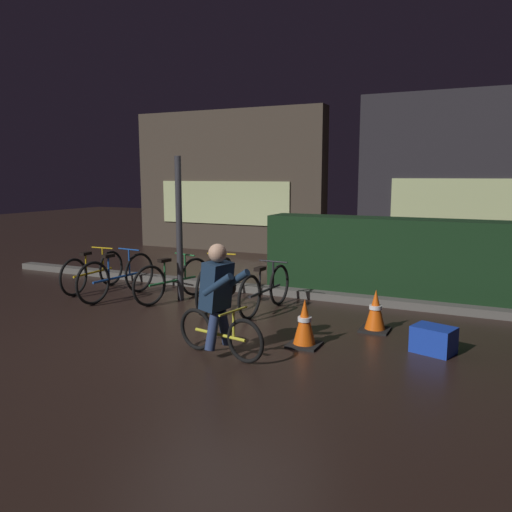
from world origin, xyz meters
TOP-DOWN VIEW (x-y plane):
  - ground_plane at (0.00, 0.00)m, footprint 40.00×40.00m
  - sidewalk_curb at (0.00, 2.20)m, footprint 12.00×0.24m
  - hedge_row at (1.80, 3.10)m, footprint 4.80×0.70m
  - storefront_left at (-3.41, 6.50)m, footprint 5.28×0.54m
  - storefront_right at (2.63, 7.20)m, footprint 5.40×0.54m
  - street_post at (-1.42, 1.20)m, footprint 0.10×0.10m
  - parked_bike_leftmost at (-3.16, 1.14)m, footprint 0.46×1.56m
  - parked_bike_left_mid at (-2.41, 0.87)m, footprint 0.46×1.67m
  - parked_bike_center_left at (-1.50, 1.11)m, footprint 0.52×1.52m
  - parked_bike_center_right at (-0.68, 1.04)m, footprint 0.47×1.67m
  - parked_bike_right_mid at (0.11, 1.11)m, footprint 0.46×1.56m
  - traffic_cone_near at (1.16, -0.10)m, footprint 0.36×0.36m
  - traffic_cone_far at (1.77, 0.85)m, footprint 0.36×0.36m
  - blue_crate at (2.54, 0.30)m, footprint 0.51×0.43m
  - cyclist at (0.42, -0.79)m, footprint 1.17×0.59m

SIDE VIEW (x-z plane):
  - ground_plane at x=0.00m, z-range 0.00..0.00m
  - sidewalk_curb at x=0.00m, z-range 0.00..0.12m
  - blue_crate at x=2.54m, z-range 0.00..0.30m
  - traffic_cone_far at x=1.77m, z-range -0.01..0.53m
  - traffic_cone_near at x=1.16m, z-range -0.01..0.55m
  - parked_bike_right_mid at x=0.11m, z-range -0.03..0.69m
  - parked_bike_leftmost at x=-3.16m, z-range -0.03..0.69m
  - parked_bike_center_left at x=-1.50m, z-range -0.03..0.69m
  - parked_bike_left_mid at x=-2.41m, z-range -0.04..0.74m
  - parked_bike_center_right at x=-0.68m, z-range -0.04..0.74m
  - cyclist at x=0.42m, z-range 0.01..1.25m
  - hedge_row at x=1.80m, z-range 0.00..1.27m
  - street_post at x=-1.42m, z-range 0.00..2.26m
  - storefront_left at x=-3.41m, z-range -0.01..3.61m
  - storefront_right at x=2.63m, z-range -0.01..3.84m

